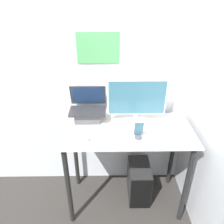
{
  "coord_description": "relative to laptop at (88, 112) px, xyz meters",
  "views": [
    {
      "loc": [
        -0.16,
        -1.38,
        2.05
      ],
      "look_at": [
        -0.14,
        0.3,
        1.12
      ],
      "focal_mm": 35.0,
      "sensor_mm": 36.0,
      "label": 1
    }
  ],
  "objects": [
    {
      "name": "desk",
      "position": [
        0.37,
        -0.17,
        -0.26
      ],
      "size": [
        1.2,
        0.6,
        0.94
      ],
      "color": "beige",
      "rests_on": "ground_plane"
    },
    {
      "name": "ground_plane",
      "position": [
        0.37,
        -0.47,
        -1.03
      ],
      "size": [
        12.0,
        12.0,
        0.0
      ],
      "primitive_type": "plane",
      "color": "#2D2B28"
    },
    {
      "name": "computer_tower",
      "position": [
        0.53,
        -0.11,
        -0.82
      ],
      "size": [
        0.23,
        0.38,
        0.43
      ],
      "color": "black",
      "rests_on": "ground_plane"
    },
    {
      "name": "laptop",
      "position": [
        0.0,
        0.0,
        0.0
      ],
      "size": [
        0.35,
        0.26,
        0.32
      ],
      "color": "#4C4C51",
      "rests_on": "desk"
    },
    {
      "name": "mouse",
      "position": [
        0.02,
        -0.34,
        -0.08
      ],
      "size": [
        0.04,
        0.06,
        0.03
      ],
      "color": "#99999E",
      "rests_on": "desk"
    },
    {
      "name": "keyboard",
      "position": [
        0.22,
        -0.35,
        -0.08
      ],
      "size": [
        0.32,
        0.11,
        0.02
      ],
      "color": "silver",
      "rests_on": "desk"
    },
    {
      "name": "cell_phone",
      "position": [
        0.46,
        -0.31,
        -0.03
      ],
      "size": [
        0.08,
        0.07,
        0.16
      ],
      "color": "#4C4C51",
      "rests_on": "desk"
    },
    {
      "name": "wall_back",
      "position": [
        0.37,
        0.21,
        0.27
      ],
      "size": [
        6.0,
        0.06,
        2.6
      ],
      "color": "silver",
      "rests_on": "ground_plane"
    },
    {
      "name": "monitor",
      "position": [
        0.46,
        -0.03,
        0.11
      ],
      "size": [
        0.55,
        0.21,
        0.43
      ],
      "color": "silver",
      "rests_on": "desk"
    }
  ]
}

